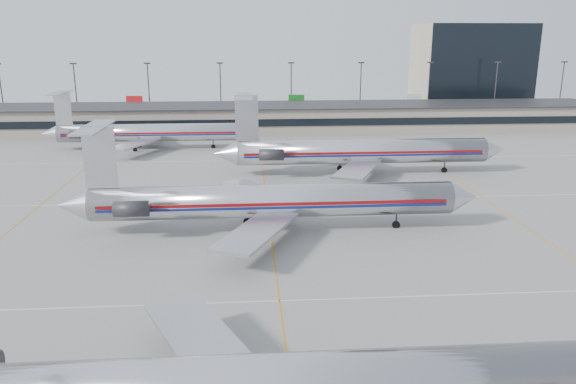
{
  "coord_description": "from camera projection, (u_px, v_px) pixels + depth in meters",
  "views": [
    {
      "loc": [
        -2.42,
        -33.14,
        21.57
      ],
      "look_at": [
        2.06,
        28.12,
        4.5
      ],
      "focal_mm": 35.0,
      "sensor_mm": 36.0,
      "label": 1
    }
  ],
  "objects": [
    {
      "name": "ground",
      "position": [
        288.0,
        368.0,
        37.79
      ],
      "size": [
        260.0,
        260.0,
        0.0
      ],
      "primitive_type": "plane",
      "color": "gray",
      "rests_on": "ground"
    },
    {
      "name": "apron_markings",
      "position": [
        279.0,
        301.0,
        47.4
      ],
      "size": [
        160.0,
        0.15,
        0.02
      ],
      "primitive_type": "cube",
      "color": "silver",
      "rests_on": "ground"
    },
    {
      "name": "terminal",
      "position": [
        257.0,
        118.0,
        131.09
      ],
      "size": [
        162.0,
        17.0,
        6.25
      ],
      "color": "gray",
      "rests_on": "ground"
    },
    {
      "name": "light_mast_row",
      "position": [
        256.0,
        89.0,
        143.11
      ],
      "size": [
        163.6,
        0.4,
        15.28
      ],
      "color": "#38383D",
      "rests_on": "ground"
    },
    {
      "name": "distant_building",
      "position": [
        470.0,
        69.0,
        161.79
      ],
      "size": [
        30.0,
        20.0,
        25.0
      ],
      "primitive_type": "cube",
      "color": "tan",
      "rests_on": "ground"
    },
    {
      "name": "jet_second_row",
      "position": [
        265.0,
        201.0,
        63.48
      ],
      "size": [
        47.75,
        28.11,
        12.5
      ],
      "color": "silver",
      "rests_on": "ground"
    },
    {
      "name": "jet_third_row",
      "position": [
        356.0,
        151.0,
        90.13
      ],
      "size": [
        47.32,
        29.11,
        12.94
      ],
      "color": "silver",
      "rests_on": "ground"
    },
    {
      "name": "jet_back_row",
      "position": [
        146.0,
        132.0,
        110.34
      ],
      "size": [
        41.9,
        25.77,
        11.46
      ],
      "color": "silver",
      "rests_on": "ground"
    }
  ]
}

